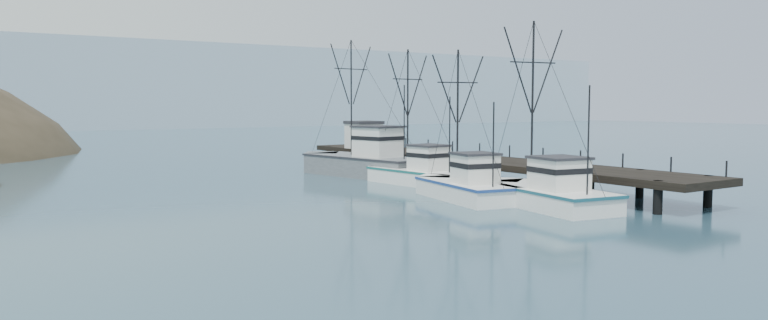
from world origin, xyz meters
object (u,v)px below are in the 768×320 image
work_vessel (362,162)px  pickup_truck (377,141)px  trawler_far (416,174)px  trawler_near (542,193)px  pier_shed (364,135)px  pier (469,161)px  trawler_mid (464,187)px

work_vessel → pickup_truck: work_vessel is taller
trawler_far → trawler_near: bearing=-91.8°
trawler_near → pier_shed: bearing=81.3°
pier_shed → pickup_truck: (1.78, 0.30, -0.71)m
pier → trawler_near: (-5.89, -13.88, -0.87)m
trawler_near → pickup_truck: bearing=77.9°
trawler_far → pickup_truck: trawler_far is taller
trawler_near → trawler_far: (0.45, 14.19, 0.00)m
trawler_far → work_vessel: size_ratio=0.75×
trawler_near → trawler_far: 14.20m
trawler_mid → trawler_far: bearing=74.3°
pickup_truck → trawler_mid: bearing=151.6°
trawler_mid → pier_shed: bearing=74.5°
trawler_near → trawler_far: size_ratio=1.08×
work_vessel → trawler_mid: bearing=-97.6°
work_vessel → trawler_near: bearing=-90.5°
pier → trawler_mid: size_ratio=4.12×
trawler_far → pier: bearing=-3.3°
trawler_far → pickup_truck: (5.72, 14.65, 1.89)m
trawler_near → trawler_mid: trawler_near is taller
work_vessel → pickup_truck: (5.99, 6.80, 1.48)m
pier_shed → work_vessel: bearing=-122.9°
pier_shed → trawler_near: bearing=-98.7°
pier → work_vessel: size_ratio=2.91×
trawler_near → work_vessel: 22.04m
trawler_mid → pickup_truck: (8.24, 23.63, 1.89)m
trawler_near → work_vessel: (0.18, 22.04, 0.41)m
trawler_near → pickup_truck: (6.17, 28.84, 1.89)m
pier → trawler_near: bearing=-113.0°
pier → trawler_mid: (-7.96, -8.68, -0.87)m
pier → trawler_mid: trawler_mid is taller
pier_shed → pickup_truck: pier_shed is taller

